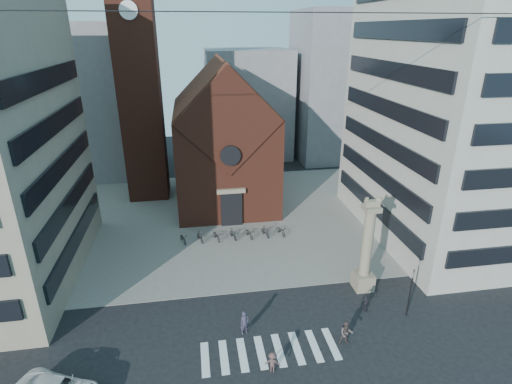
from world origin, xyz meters
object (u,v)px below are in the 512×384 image
Objects in this scene: lion_column at (366,254)px; traffic_light at (410,291)px; pedestrian_0 at (245,323)px; pedestrian_1 at (346,333)px; scooter_0 at (183,238)px; pedestrian_2 at (366,302)px.

lion_column reaches higher than traffic_light.
traffic_light is 13.02m from pedestrian_0.
pedestrian_0 is 0.99× the size of pedestrian_1.
traffic_light is (1.99, -4.00, -1.17)m from lion_column.
lion_column is 4.67× the size of scooter_0.
traffic_light reaches higher than pedestrian_1.
pedestrian_1 is (7.02, -2.24, 0.01)m from pedestrian_0.
pedestrian_1 reaches higher than pedestrian_0.
traffic_light is 22.88m from scooter_0.
scooter_0 is at bearing 140.21° from traffic_light.
pedestrian_1 is at bearing -122.60° from lion_column.
scooter_0 is (-4.58, 14.52, -0.41)m from pedestrian_0.
scooter_0 is (-17.53, 14.60, -1.75)m from traffic_light.
traffic_light is at bearing -16.05° from pedestrian_0.
pedestrian_2 is at bearing -109.48° from lion_column.
pedestrian_0 is at bearing 176.64° from pedestrian_1.
scooter_0 is (-14.48, 13.59, -0.30)m from pedestrian_2.
pedestrian_1 is 1.04× the size of scooter_0.
lion_column is 5.15× the size of pedestrian_2.
pedestrian_2 is at bearing 62.10° from pedestrian_1.
pedestrian_1 is (-5.93, -2.16, -1.32)m from traffic_light.
lion_column is at bearing 71.77° from pedestrian_1.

